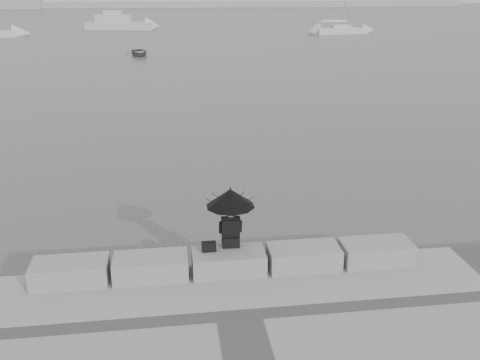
{
  "coord_description": "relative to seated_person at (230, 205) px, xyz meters",
  "views": [
    {
      "loc": [
        -1.15,
        -10.84,
        6.52
      ],
      "look_at": [
        0.72,
        3.0,
        1.39
      ],
      "focal_mm": 40.0,
      "sensor_mm": 36.0,
      "label": 1
    }
  ],
  "objects": [
    {
      "name": "dinghy",
      "position": [
        -3.88,
        43.01,
        -1.69
      ],
      "size": [
        3.71,
        2.11,
        0.59
      ],
      "primitive_type": "imported",
      "rotation": [
        0.0,
        0.0,
        0.19
      ],
      "color": "gray",
      "rests_on": "ground"
    },
    {
      "name": "stone_block_left",
      "position": [
        -1.79,
        -0.31,
        -1.24
      ],
      "size": [
        1.6,
        0.8,
        0.5
      ],
      "primitive_type": "cube",
      "color": "slate",
      "rests_on": "promenade"
    },
    {
      "name": "stone_block_far_right",
      "position": [
        3.31,
        -0.31,
        -1.24
      ],
      "size": [
        1.6,
        0.8,
        0.5
      ],
      "primitive_type": "cube",
      "color": "slate",
      "rests_on": "promenade"
    },
    {
      "name": "seated_person",
      "position": [
        0.0,
        0.0,
        0.0
      ],
      "size": [
        1.09,
        1.09,
        1.39
      ],
      "rotation": [
        0.0,
        0.0,
        -0.04
      ],
      "color": "black",
      "rests_on": "stone_block_centre"
    },
    {
      "name": "bag",
      "position": [
        -0.51,
        -0.2,
        -0.88
      ],
      "size": [
        0.31,
        0.18,
        0.2
      ],
      "primitive_type": "cube",
      "color": "black",
      "rests_on": "stone_block_centre"
    },
    {
      "name": "ground",
      "position": [
        -0.09,
        0.14,
        -1.99
      ],
      "size": [
        360.0,
        360.0,
        0.0
      ],
      "primitive_type": "plane",
      "color": "#3F4144",
      "rests_on": "ground"
    },
    {
      "name": "stone_block_centre",
      "position": [
        -0.09,
        -0.31,
        -1.24
      ],
      "size": [
        1.6,
        0.8,
        0.5
      ],
      "primitive_type": "cube",
      "color": "slate",
      "rests_on": "promenade"
    },
    {
      "name": "distant_landmass",
      "position": [
        -8.22,
        154.65,
        -1.09
      ],
      "size": [
        180.0,
        8.0,
        2.8
      ],
      "color": "#999B9E",
      "rests_on": "ground"
    },
    {
      "name": "motor_cruiser",
      "position": [
        -7.98,
        74.73,
        -1.09
      ],
      "size": [
        10.43,
        4.53,
        4.5
      ],
      "rotation": [
        0.0,
        0.0,
        -0.18
      ],
      "color": "silver",
      "rests_on": "ground"
    },
    {
      "name": "stone_block_far_left",
      "position": [
        -3.49,
        -0.31,
        -1.24
      ],
      "size": [
        1.6,
        0.8,
        0.5
      ],
      "primitive_type": "cube",
      "color": "slate",
      "rests_on": "promenade"
    },
    {
      "name": "sailboat_right",
      "position": [
        22.87,
        63.55,
        -1.46
      ],
      "size": [
        7.5,
        3.3,
        12.9
      ],
      "rotation": [
        0.0,
        0.0,
        0.13
      ],
      "color": "silver",
      "rests_on": "ground"
    },
    {
      "name": "stone_block_right",
      "position": [
        1.61,
        -0.31,
        -1.24
      ],
      "size": [
        1.6,
        0.8,
        0.5
      ],
      "primitive_type": "cube",
      "color": "slate",
      "rests_on": "promenade"
    }
  ]
}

